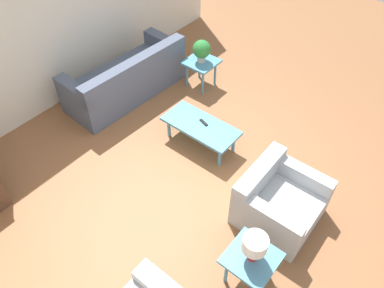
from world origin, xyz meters
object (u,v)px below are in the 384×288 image
Objects in this scene: armchair at (278,201)px; side_table_plant at (201,65)px; coffee_table at (201,127)px; potted_plant at (202,50)px; sofa at (127,80)px; table_lamp at (255,245)px; side_table_lamp at (251,261)px.

armchair is 2.92m from side_table_plant.
coffee_table is 2.96× the size of potted_plant.
side_table_plant is at bearing 144.51° from sofa.
side_table_plant is 0.30m from potted_plant.
armchair is at bearing -78.05° from table_lamp.
armchair is at bearing 147.18° from potted_plant.
coffee_table is at bearing 127.83° from potted_plant.
side_table_lamp is at bearing -26.57° from table_lamp.
coffee_table is at bearing -37.95° from side_table_lamp.
sofa is at bearing -23.59° from table_lamp.
potted_plant is at bearing -52.17° from coffee_table.
potted_plant is (2.45, -1.58, 0.44)m from armchair.
side_table_lamp is (-0.20, 0.95, 0.14)m from armchair.
side_table_lamp is at bearing 69.47° from sofa.
side_table_lamp is 1.36× the size of potted_plant.
sofa is at bearing -23.59° from side_table_lamp.
coffee_table is (1.55, -0.41, 0.05)m from armchair.
armchair is 1.82× the size of side_table_plant.
potted_plant is at bearing 144.51° from sofa.
coffee_table is (-1.72, 0.15, 0.02)m from sofa.
side_table_lamp is 1.45× the size of table_lamp.
sofa reaches higher than side_table_plant.
coffee_table is 2.25m from table_lamp.
side_table_plant is 1.36× the size of potted_plant.
armchair is 1.82× the size of side_table_lamp.
side_table_plant is at bearing -52.17° from coffee_table.
potted_plant is (0.91, -1.17, 0.39)m from coffee_table.
coffee_table is 1.48m from side_table_plant.
armchair is at bearing -78.05° from side_table_lamp.
potted_plant is at bearing -43.63° from table_lamp.
side_table_lamp is (-3.46, 1.51, 0.11)m from sofa.
armchair is at bearing 147.18° from side_table_plant.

